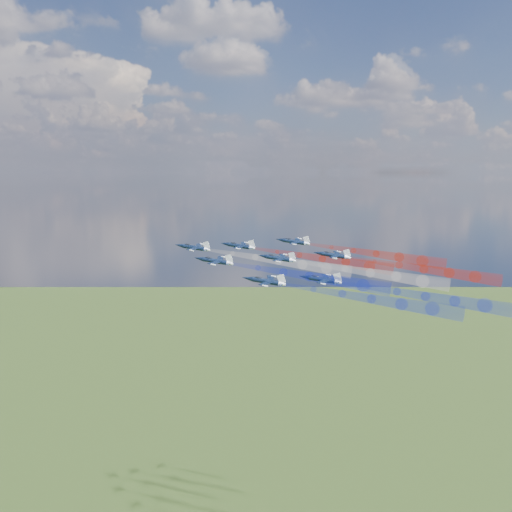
{
  "coord_description": "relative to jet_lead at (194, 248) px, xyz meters",
  "views": [
    {
      "loc": [
        -55.79,
        -163.41,
        194.61
      ],
      "look_at": [
        -21.78,
        -9.67,
        172.06
      ],
      "focal_mm": 40.89,
      "sensor_mm": 36.0,
      "label": 1
    }
  ],
  "objects": [
    {
      "name": "trail_outer_left",
      "position": [
        35.06,
        -43.77,
        -7.17
      ],
      "size": [
        37.12,
        21.84,
        8.56
      ],
      "primitive_type": null,
      "rotation": [
        0.12,
        -0.09,
        1.08
      ],
      "color": "#192BD5"
    },
    {
      "name": "trail_rear_right",
      "position": [
        60.11,
        -21.15,
        -4.88
      ],
      "size": [
        37.12,
        21.84,
        8.56
      ],
      "primitive_type": null,
      "rotation": [
        0.12,
        -0.09,
        1.08
      ],
      "color": "red"
    },
    {
      "name": "jet_rear_right",
      "position": [
        38.24,
        -9.89,
        -2.02
      ],
      "size": [
        13.94,
        13.11,
        4.97
      ],
      "primitive_type": null,
      "rotation": [
        0.12,
        -0.09,
        1.08
      ],
      "color": "black"
    },
    {
      "name": "jet_rear_left",
      "position": [
        28.2,
        -29.5,
        -5.05
      ],
      "size": [
        13.94,
        13.11,
        4.97
      ],
      "primitive_type": null,
      "rotation": [
        0.12,
        -0.09,
        1.08
      ],
      "color": "black"
    },
    {
      "name": "jet_outer_right",
      "position": [
        31.29,
        5.91,
        0.18
      ],
      "size": [
        13.94,
        13.11,
        4.97
      ],
      "primitive_type": null,
      "rotation": [
        0.12,
        -0.09,
        1.08
      ],
      "color": "black"
    },
    {
      "name": "jet_inner_right",
      "position": [
        13.67,
        3.09,
        -0.27
      ],
      "size": [
        13.94,
        13.11,
        4.97
      ],
      "primitive_type": null,
      "rotation": [
        0.12,
        -0.09,
        1.08
      ],
      "color": "black"
    },
    {
      "name": "trail_inner_right",
      "position": [
        35.55,
        -8.18,
        -3.14
      ],
      "size": [
        37.12,
        21.84,
        8.56
      ],
      "primitive_type": null,
      "rotation": [
        0.12,
        -0.09,
        1.08
      ],
      "color": "red"
    },
    {
      "name": "trail_rear_left",
      "position": [
        50.07,
        -40.77,
        -7.91
      ],
      "size": [
        37.12,
        21.84,
        8.56
      ],
      "primitive_type": null,
      "rotation": [
        0.12,
        -0.09,
        1.08
      ],
      "color": "#192BD5"
    },
    {
      "name": "jet_inner_left",
      "position": [
        3.65,
        -16.28,
        -1.58
      ],
      "size": [
        13.94,
        13.11,
        4.97
      ],
      "primitive_type": null,
      "rotation": [
        0.12,
        -0.09,
        1.08
      ],
      "color": "black"
    },
    {
      "name": "jet_outer_left",
      "position": [
        13.18,
        -32.51,
        -4.3
      ],
      "size": [
        13.94,
        13.11,
        4.97
      ],
      "primitive_type": null,
      "rotation": [
        0.12,
        -0.09,
        1.08
      ],
      "color": "black"
    },
    {
      "name": "trail_lead",
      "position": [
        21.88,
        -11.26,
        -2.86
      ],
      "size": [
        37.12,
        21.84,
        8.56
      ],
      "primitive_type": null,
      "rotation": [
        0.12,
        -0.09,
        1.08
      ],
      "color": "white"
    },
    {
      "name": "jet_center_third",
      "position": [
        21.47,
        -12.63,
        -1.97
      ],
      "size": [
        13.94,
        13.11,
        4.97
      ],
      "primitive_type": null,
      "rotation": [
        0.12,
        -0.09,
        1.08
      ],
      "color": "black"
    },
    {
      "name": "trail_center_third",
      "position": [
        43.35,
        -23.89,
        -4.83
      ],
      "size": [
        37.12,
        21.84,
        8.56
      ],
      "primitive_type": null,
      "rotation": [
        0.12,
        -0.09,
        1.08
      ],
      "color": "white"
    },
    {
      "name": "trail_outer_right",
      "position": [
        53.17,
        -5.36,
        -2.69
      ],
      "size": [
        37.12,
        21.84,
        8.56
      ],
      "primitive_type": null,
      "rotation": [
        0.12,
        -0.09,
        1.08
      ],
      "color": "red"
    },
    {
      "name": "jet_lead",
      "position": [
        0.0,
        0.0,
        0.0
      ],
      "size": [
        13.94,
        13.11,
        4.97
      ],
      "primitive_type": null,
      "rotation": [
        0.12,
        -0.09,
        1.08
      ],
      "color": "black"
    },
    {
      "name": "trail_inner_left",
      "position": [
        25.53,
        -27.55,
        -4.44
      ],
      "size": [
        37.12,
        21.84,
        8.56
      ],
      "primitive_type": null,
      "rotation": [
        0.12,
        -0.09,
        1.08
      ],
      "color": "#192BD5"
    }
  ]
}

